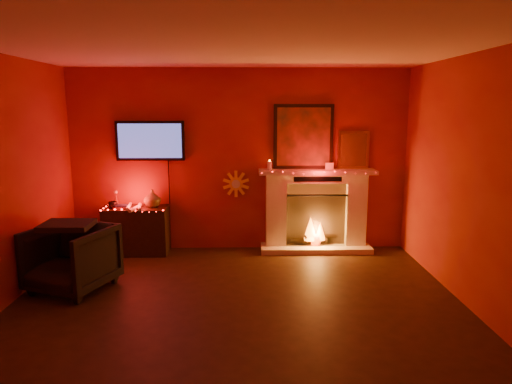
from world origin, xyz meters
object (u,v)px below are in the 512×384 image
at_px(tv, 150,141).
at_px(sunburst_clock, 236,184).
at_px(console_table, 137,228).
at_px(armchair, 72,258).
at_px(fireplace, 315,203).

height_order(tv, sunburst_clock, tv).
bearing_deg(console_table, armchair, -107.98).
distance_m(fireplace, armchair, 3.45).
bearing_deg(fireplace, tv, 178.50).
relative_size(console_table, armchair, 1.12).
relative_size(tv, armchair, 1.46).
height_order(tv, armchair, tv).
distance_m(fireplace, console_table, 2.67).
distance_m(console_table, armchair, 1.45).
height_order(fireplace, sunburst_clock, fireplace).
distance_m(sunburst_clock, armchair, 2.56).
distance_m(fireplace, sunburst_clock, 1.23).
bearing_deg(fireplace, console_table, -177.20).
xyz_separation_m(sunburst_clock, console_table, (-1.45, -0.22, -0.62)).
distance_m(tv, sunburst_clock, 1.41).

